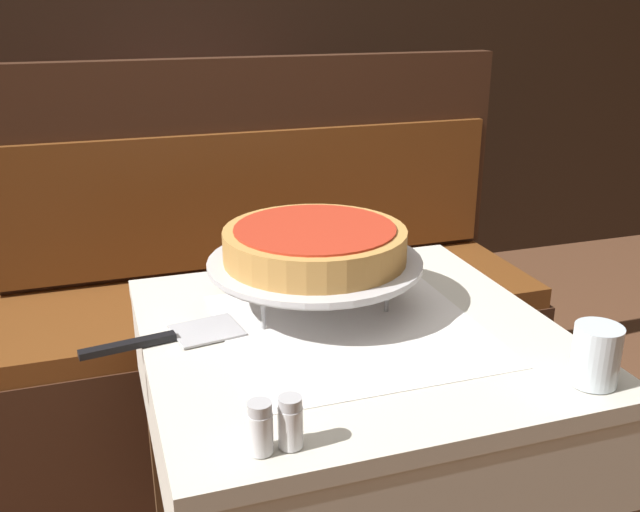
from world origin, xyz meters
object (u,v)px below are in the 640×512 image
Objects in this scene: pizza_server at (171,337)px; condiment_caddy at (206,139)px; dining_table_front at (351,387)px; dining_table_rear at (210,180)px; booth_bench at (270,335)px; salt_shaker at (260,428)px; deep_dish_pizza at (315,243)px; water_glass_near at (596,355)px; pepper_shaker at (290,422)px; pizza_pan_stand at (315,264)px.

pizza_server is 1.71× the size of condiment_caddy.
dining_table_rear reaches higher than dining_table_front.
booth_bench reaches higher than salt_shaker.
dining_table_rear is (0.02, 1.57, 0.01)m from dining_table_front.
water_glass_near is (0.31, -0.40, -0.08)m from deep_dish_pizza.
dining_table_rear is 2.16× the size of deep_dish_pizza.
condiment_caddy reaches higher than dining_table_front.
salt_shaker is 1.90m from condiment_caddy.
deep_dish_pizza reaches higher than salt_shaker.
dining_table_front is at bearing -10.55° from pizza_server.
deep_dish_pizza reaches higher than pizza_server.
dining_table_front is 4.42× the size of condiment_caddy.
pizza_server is at bearing -102.15° from dining_table_rear.
water_glass_near is (0.24, -1.08, 0.44)m from booth_bench.
salt_shaker reaches higher than dining_table_rear.
salt_shaker reaches higher than dining_table_front.
condiment_caddy is (0.25, 1.88, 0.01)m from salt_shaker.
deep_dish_pizza is at bearing 68.05° from pepper_shaker.
dining_table_front is 0.34m from pizza_server.
condiment_caddy reaches higher than salt_shaker.
dining_table_front is 2.58× the size of pizza_server.
pizza_pan_stand is 1.43× the size of pizza_server.
salt_shaker is at bearing -78.95° from pizza_server.
dining_table_rear is 1.89m from pepper_shaker.
condiment_caddy is at bearing 98.24° from water_glass_near.
dining_table_front is 7.75× the size of water_glass_near.
dining_table_rear is 2.61× the size of pizza_server.
dining_table_rear is 10.12× the size of salt_shaker.
dining_table_rear is at bearing 89.39° from dining_table_front.
dining_table_front is at bearing -93.16° from booth_bench.
dining_table_rear is 1.47m from pizza_pan_stand.
dining_table_front is at bearing -75.01° from pizza_pan_stand.
pepper_shaker is (-0.17, -0.42, -0.05)m from pizza_pan_stand.
pizza_pan_stand is at bearing -91.68° from condiment_caddy.
booth_bench is 5.53× the size of pizza_server.
condiment_caddy reaches higher than pizza_server.
booth_bench is 3.88× the size of pizza_pan_stand.
booth_bench is 0.85m from deep_dish_pizza.
dining_table_rear is 1.89m from water_glass_near.
pizza_pan_stand is (-0.03, 0.12, 0.20)m from dining_table_front.
booth_bench is at bearing 83.69° from deep_dish_pizza.
deep_dish_pizza reaches higher than pepper_shaker.
salt_shaker is (-0.52, -0.01, -0.01)m from water_glass_near.
pizza_server is 3.88× the size of pepper_shaker.
booth_bench reaches higher than pizza_server.
pepper_shaker is (-0.22, -1.87, 0.14)m from dining_table_rear.
deep_dish_pizza is (-0.00, -0.00, 0.04)m from pizza_pan_stand.
water_glass_near reaches higher than pepper_shaker.
booth_bench reaches higher than pepper_shaker.
salt_shaker is (-0.21, -0.42, -0.05)m from pizza_pan_stand.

